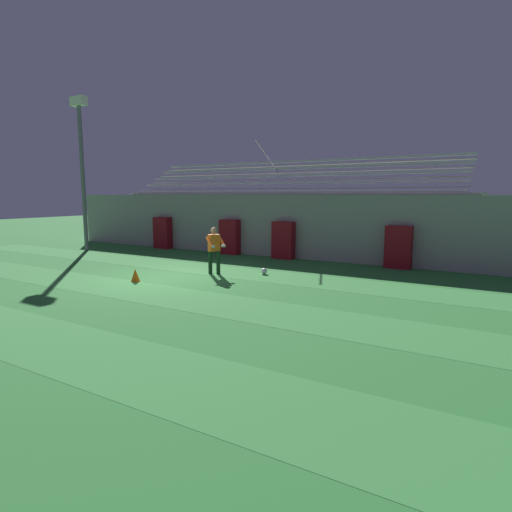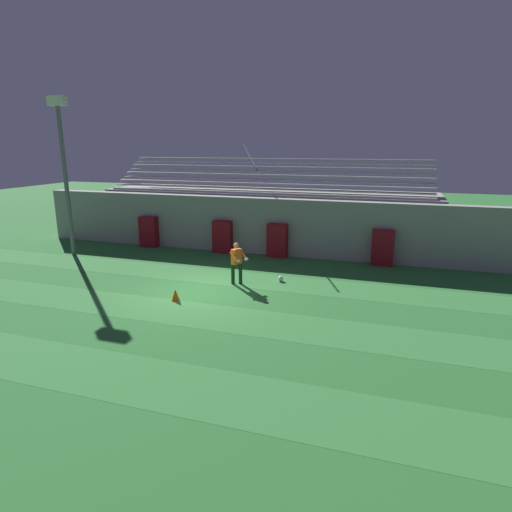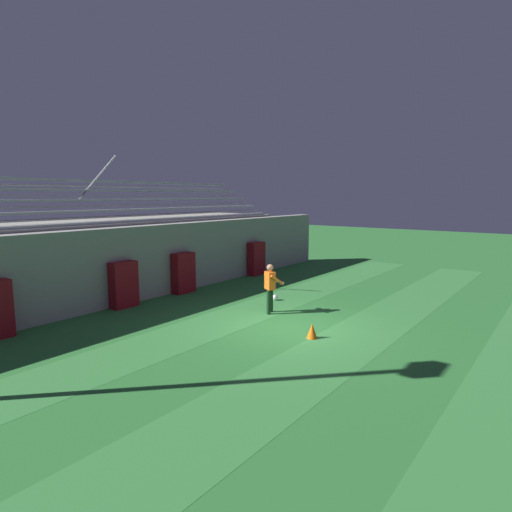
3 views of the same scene
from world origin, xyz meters
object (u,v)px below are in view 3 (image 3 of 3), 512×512
Objects in this scene: padding_pillar_far_right at (256,259)px; traffic_cone at (312,331)px; goalkeeper at (270,285)px; soccer_ball at (275,297)px; padding_pillar_gate_right at (183,273)px; padding_pillar_gate_left at (124,285)px.

padding_pillar_far_right is 3.89× the size of traffic_cone.
goalkeeper reaches higher than soccer_ball.
padding_pillar_gate_right is 1.00× the size of padding_pillar_far_right.
padding_pillar_far_right is at bearing 0.00° from padding_pillar_gate_left.
goalkeeper is at bearing 59.49° from traffic_cone.
padding_pillar_gate_left is 7.81m from padding_pillar_far_right.
soccer_ball is at bearing -72.69° from padding_pillar_gate_right.
traffic_cone is (1.06, -6.98, -0.61)m from padding_pillar_gate_left.
padding_pillar_gate_left and padding_pillar_far_right have the same top height.
soccer_ball is (1.16, -3.72, -0.71)m from padding_pillar_gate_right.
padding_pillar_gate_right is 3.89× the size of traffic_cone.
goalkeeper reaches higher than padding_pillar_gate_right.
padding_pillar_far_right is at bearing 44.54° from soccer_ball.
goalkeeper reaches higher than padding_pillar_gate_left.
padding_pillar_gate_right is at bearing 107.31° from soccer_ball.
goalkeeper is at bearing -94.82° from padding_pillar_gate_right.
traffic_cone is (-1.42, -2.40, -0.74)m from goalkeeper.
goalkeeper is 2.89m from traffic_cone.
soccer_ball is 4.41m from traffic_cone.
padding_pillar_gate_left is at bearing 98.67° from traffic_cone.
padding_pillar_gate_left is 3.89× the size of traffic_cone.
padding_pillar_gate_left is 1.00× the size of padding_pillar_gate_right.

